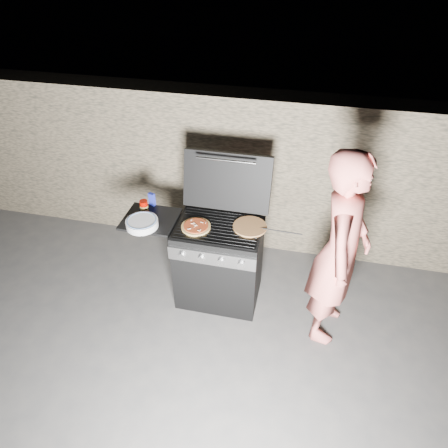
% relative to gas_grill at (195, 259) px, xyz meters
% --- Properties ---
extents(ground, '(50.00, 50.00, 0.00)m').
position_rel_gas_grill_xyz_m(ground, '(0.25, 0.00, -0.46)').
color(ground, '#3A3A3A').
extents(stone_wall, '(8.00, 0.35, 1.80)m').
position_rel_gas_grill_xyz_m(stone_wall, '(0.25, 1.05, 0.44)').
color(stone_wall, '#7A684F').
rests_on(stone_wall, ground).
extents(gas_grill, '(1.34, 0.79, 0.91)m').
position_rel_gas_grill_xyz_m(gas_grill, '(0.00, 0.00, 0.00)').
color(gas_grill, black).
rests_on(gas_grill, ground).
extents(pizza_topped, '(0.27, 0.27, 0.03)m').
position_rel_gas_grill_xyz_m(pizza_topped, '(0.05, -0.06, 0.47)').
color(pizza_topped, '#C98149').
rests_on(pizza_topped, gas_grill).
extents(pizza_plain, '(0.34, 0.34, 0.02)m').
position_rel_gas_grill_xyz_m(pizza_plain, '(0.53, 0.05, 0.46)').
color(pizza_plain, tan).
rests_on(pizza_plain, gas_grill).
extents(sauce_jar, '(0.10, 0.10, 0.12)m').
position_rel_gas_grill_xyz_m(sauce_jar, '(-0.51, 0.09, 0.51)').
color(sauce_jar, '#800700').
rests_on(sauce_jar, gas_grill).
extents(blue_carton, '(0.07, 0.05, 0.13)m').
position_rel_gas_grill_xyz_m(blue_carton, '(-0.48, 0.22, 0.51)').
color(blue_carton, navy).
rests_on(blue_carton, gas_grill).
extents(plate_stack, '(0.37, 0.37, 0.07)m').
position_rel_gas_grill_xyz_m(plate_stack, '(-0.44, -0.14, 0.48)').
color(plate_stack, silver).
rests_on(plate_stack, gas_grill).
extents(person, '(0.55, 0.74, 1.88)m').
position_rel_gas_grill_xyz_m(person, '(1.33, -0.15, 0.48)').
color(person, '#E56F64').
rests_on(person, ground).
extents(tongs, '(0.39, 0.11, 0.08)m').
position_rel_gas_grill_xyz_m(tongs, '(0.81, 0.00, 0.50)').
color(tongs, black).
rests_on(tongs, gas_grill).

